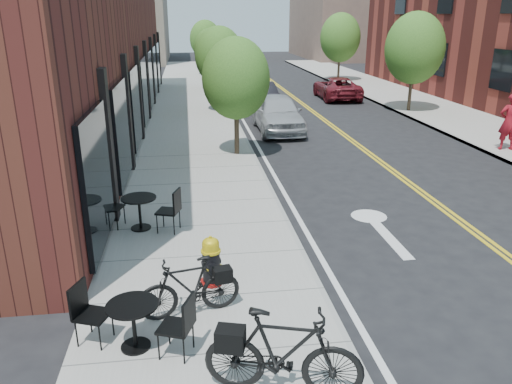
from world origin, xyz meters
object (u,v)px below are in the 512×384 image
fire_hydrant (211,261)px  bistro_set_c (139,208)px  parked_car_a (278,113)px  parked_car_b (262,96)px  bicycle_right (283,353)px  pedestrian (509,122)px  bistro_set_b (133,319)px  parked_car_c (238,79)px  bicycle_left (189,287)px  parked_car_far (337,88)px

fire_hydrant → bistro_set_c: size_ratio=0.50×
parked_car_a → parked_car_b: parked_car_a is taller
bicycle_right → fire_hydrant: bearing=30.8°
pedestrian → parked_car_a: bearing=-23.7°
bistro_set_c → pedestrian: size_ratio=0.92×
bistro_set_b → pedestrian: pedestrian is taller
bistro_set_c → parked_car_c: (4.29, 21.21, 0.20)m
bicycle_left → pedestrian: pedestrian is taller
bicycle_right → parked_car_far: size_ratio=0.44×
bistro_set_b → parked_car_c: (4.03, 25.43, 0.22)m
bicycle_left → bistro_set_b: 1.06m
parked_car_b → parked_car_a: bearing=-96.3°
fire_hydrant → parked_car_far: parked_car_far is taller
parked_car_c → fire_hydrant: bearing=-101.6°
bistro_set_b → pedestrian: 15.13m
bistro_set_b → parked_car_c: bearing=102.1°
bicycle_left → bicycle_right: (1.10, -1.90, 0.10)m
bicycle_left → bicycle_right: 2.20m
bistro_set_c → pedestrian: bearing=42.0°
bistro_set_b → bistro_set_c: size_ratio=0.95×
bistro_set_c → fire_hydrant: bearing=-43.0°
fire_hydrant → bicycle_left: size_ratio=0.56×
fire_hydrant → bistro_set_c: (-1.41, 2.58, 0.05)m
bicycle_left → bicycle_right: size_ratio=0.82×
bicycle_right → parked_car_c: (2.15, 26.61, 0.09)m
parked_car_c → pedestrian: pedestrian is taller
bicycle_right → parked_car_a: 15.36m
bicycle_left → bistro_set_b: bearing=-59.0°
parked_car_a → parked_car_far: bearing=58.9°
bicycle_right → parked_car_b: (2.78, 20.58, -0.06)m
bistro_set_b → parked_car_b: bearing=97.6°
bistro_set_c → bicycle_left: bearing=-55.2°
parked_car_far → parked_car_a: bearing=60.6°
fire_hydrant → bicycle_left: (-0.38, -0.91, 0.06)m
bicycle_left → parked_car_far: size_ratio=0.36×
bistro_set_b → bicycle_left: bearing=64.0°
bistro_set_c → parked_car_far: 20.08m
bicycle_left → parked_car_b: parked_car_b is taller
fire_hydrant → bicycle_left: bearing=-126.7°
parked_car_c → parked_car_b: bearing=-88.8°
fire_hydrant → parked_car_b: (3.50, 17.77, 0.10)m
pedestrian → parked_car_c: bearing=-56.2°
bistro_set_b → parked_car_a: parked_car_a is taller
parked_car_b → parked_car_far: size_ratio=0.87×
bicycle_right → parked_car_far: 24.20m
parked_car_far → bicycle_right: bearing=74.2°
pedestrian → bistro_set_c: bearing=31.5°
bistro_set_b → parked_car_a: 14.67m
bistro_set_c → parked_car_a: bearing=82.2°
parked_car_a → parked_car_c: (-0.48, 11.48, 0.04)m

